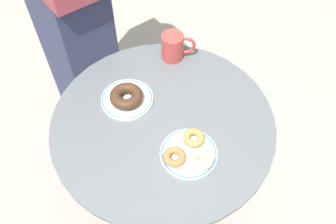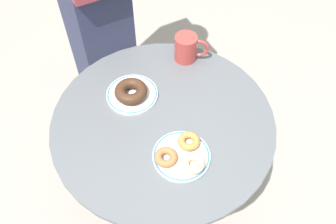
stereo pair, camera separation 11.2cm
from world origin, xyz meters
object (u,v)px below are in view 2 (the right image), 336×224
object	(u,v)px
cafe_table	(164,155)
donut_chocolate	(131,91)
coffee_mug	(187,48)
plate_left	(132,94)
donut_cinnamon	(166,157)
donut_old_fashioned	(189,141)
plate_right	(181,156)
donut_glazed	(193,164)

from	to	relation	value
cafe_table	donut_chocolate	size ratio (longest dim) A/B	6.56
donut_chocolate	coffee_mug	world-z (taller)	coffee_mug
plate_left	donut_cinnamon	world-z (taller)	donut_cinnamon
donut_chocolate	donut_cinnamon	world-z (taller)	donut_chocolate
donut_old_fashioned	plate_right	bearing A→B (deg)	-68.59
donut_chocolate	donut_cinnamon	bearing A→B (deg)	-13.33
donut_glazed	donut_chocolate	bearing A→B (deg)	177.40
cafe_table	donut_glazed	size ratio (longest dim) A/B	10.63
plate_left	coffee_mug	size ratio (longest dim) A/B	1.63
donut_old_fashioned	plate_left	bearing A→B (deg)	-175.68
plate_right	donut_old_fashioned	world-z (taller)	donut_old_fashioned
donut_glazed	donut_cinnamon	size ratio (longest dim) A/B	1.00
cafe_table	donut_chocolate	world-z (taller)	donut_chocolate
donut_cinnamon	donut_glazed	bearing A→B (deg)	35.99
donut_chocolate	donut_old_fashioned	xyz separation A→B (m)	(0.27, 0.03, -0.01)
cafe_table	plate_left	size ratio (longest dim) A/B	4.14
plate_left	donut_chocolate	bearing A→B (deg)	-50.41
donut_old_fashioned	donut_cinnamon	size ratio (longest dim) A/B	1.00
plate_left	donut_cinnamon	size ratio (longest dim) A/B	2.56
plate_left	coffee_mug	xyz separation A→B (m)	(-0.02, 0.27, 0.05)
cafe_table	plate_left	world-z (taller)	plate_left
donut_chocolate	donut_glazed	size ratio (longest dim) A/B	1.62
donut_glazed	donut_old_fashioned	world-z (taller)	same
plate_right	donut_chocolate	distance (m)	0.29
plate_left	donut_chocolate	distance (m)	0.03
plate_right	donut_cinnamon	size ratio (longest dim) A/B	2.54
donut_old_fashioned	coffee_mug	distance (m)	0.39
coffee_mug	plate_right	bearing A→B (deg)	-42.59
donut_glazed	coffee_mug	bearing A→B (deg)	141.80
donut_glazed	plate_left	bearing A→B (deg)	176.40
cafe_table	coffee_mug	distance (m)	0.42
donut_old_fashioned	coffee_mug	world-z (taller)	coffee_mug
plate_left	coffee_mug	bearing A→B (deg)	94.86
donut_chocolate	coffee_mug	xyz separation A→B (m)	(-0.03, 0.27, 0.02)
plate_left	coffee_mug	world-z (taller)	coffee_mug
donut_cinnamon	coffee_mug	xyz separation A→B (m)	(-0.30, 0.34, 0.03)
plate_right	donut_cinnamon	xyz separation A→B (m)	(-0.02, -0.05, 0.02)
donut_glazed	donut_old_fashioned	bearing A→B (deg)	147.62
donut_glazed	coffee_mug	distance (m)	0.47
donut_chocolate	donut_old_fashioned	size ratio (longest dim) A/B	1.62
donut_chocolate	donut_glazed	bearing A→B (deg)	-2.60
plate_left	plate_right	xyz separation A→B (m)	(0.30, -0.02, -0.00)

